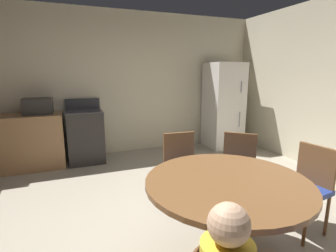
{
  "coord_description": "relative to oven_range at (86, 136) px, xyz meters",
  "views": [
    {
      "loc": [
        -0.8,
        -2.04,
        1.58
      ],
      "look_at": [
        0.29,
        0.79,
        0.93
      ],
      "focal_mm": 27.31,
      "sensor_mm": 36.0,
      "label": 1
    }
  ],
  "objects": [
    {
      "name": "ground_plane",
      "position": [
        0.59,
        -2.58,
        -0.47
      ],
      "size": [
        14.0,
        14.0,
        0.0
      ],
      "primitive_type": "plane",
      "color": "#A89E89"
    },
    {
      "name": "wall_back",
      "position": [
        0.59,
        0.4,
        0.88
      ],
      "size": [
        6.16,
        0.12,
        2.7
      ],
      "primitive_type": "cube",
      "color": "beige",
      "rests_on": "ground"
    },
    {
      "name": "kitchen_counter",
      "position": [
        -1.27,
        -0.0,
        -0.02
      ],
      "size": [
        1.84,
        0.6,
        0.9
      ],
      "primitive_type": "cube",
      "color": "#9E754C",
      "rests_on": "ground"
    },
    {
      "name": "oven_range",
      "position": [
        0.0,
        0.0,
        0.0
      ],
      "size": [
        0.6,
        0.6,
        1.1
      ],
      "color": "#2D2B28",
      "rests_on": "ground"
    },
    {
      "name": "refrigerator",
      "position": [
        2.79,
        -0.05,
        0.41
      ],
      "size": [
        0.68,
        0.68,
        1.76
      ],
      "color": "white",
      "rests_on": "ground"
    },
    {
      "name": "microwave",
      "position": [
        -0.7,
        -0.0,
        0.56
      ],
      "size": [
        0.44,
        0.32,
        0.26
      ],
      "primitive_type": "cube",
      "color": "#2D2B28",
      "rests_on": "kitchen_counter"
    },
    {
      "name": "dining_table",
      "position": [
        0.89,
        -3.06,
        0.14
      ],
      "size": [
        1.28,
        1.28,
        0.76
      ],
      "color": "brown",
      "rests_on": "ground"
    },
    {
      "name": "chair_north",
      "position": [
        0.97,
        -2.02,
        0.03
      ],
      "size": [
        0.43,
        0.43,
        0.87
      ],
      "rotation": [
        0.0,
        0.0,
        4.64
      ],
      "color": "brown",
      "rests_on": "ground"
    },
    {
      "name": "chair_east",
      "position": [
        1.92,
        -2.92,
        0.03
      ],
      "size": [
        0.45,
        0.45,
        0.87
      ],
      "rotation": [
        0.0,
        0.0,
        3.27
      ],
      "color": "brown",
      "rests_on": "ground"
    },
    {
      "name": "chair_northeast",
      "position": [
        1.57,
        -2.28,
        0.03
      ],
      "size": [
        0.56,
        0.56,
        0.87
      ],
      "rotation": [
        0.0,
        0.0,
        3.99
      ],
      "color": "brown",
      "rests_on": "ground"
    }
  ]
}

